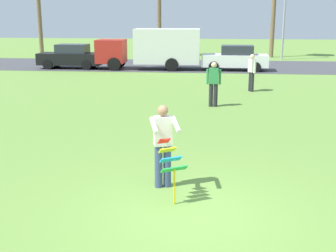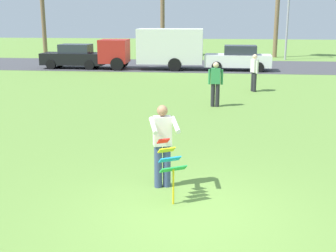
{
  "view_description": "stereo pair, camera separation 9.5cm",
  "coord_description": "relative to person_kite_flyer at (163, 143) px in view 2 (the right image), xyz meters",
  "views": [
    {
      "loc": [
        0.33,
        -7.21,
        3.46
      ],
      "look_at": [
        -0.66,
        2.24,
        1.05
      ],
      "focal_mm": 46.73,
      "sensor_mm": 36.0,
      "label": 1
    },
    {
      "loc": [
        0.43,
        -7.2,
        3.46
      ],
      "look_at": [
        -0.66,
        2.24,
        1.05
      ],
      "focal_mm": 46.73,
      "sensor_mm": 36.0,
      "label": 2
    }
  ],
  "objects": [
    {
      "name": "person_kite_flyer",
      "position": [
        0.0,
        0.0,
        0.0
      ],
      "size": [
        0.68,
        0.75,
        1.73
      ],
      "color": "#384772",
      "rests_on": "ground"
    },
    {
      "name": "parked_car_white",
      "position": [
        2.33,
        20.11,
        -0.18
      ],
      "size": [
        4.25,
        1.93,
        1.6
      ],
      "color": "white",
      "rests_on": "ground"
    },
    {
      "name": "ground_plane",
      "position": [
        0.65,
        -1.22,
        -0.95
      ],
      "size": [
        120.0,
        120.0,
        0.0
      ],
      "primitive_type": "plane",
      "color": "olive"
    },
    {
      "name": "streetlight_pole",
      "position": [
        6.38,
        27.85,
        3.05
      ],
      "size": [
        0.24,
        1.65,
        7.0
      ],
      "color": "#9E9EA3",
      "rests_on": "ground"
    },
    {
      "name": "kite_held",
      "position": [
        0.22,
        -0.67,
        -0.16
      ],
      "size": [
        0.63,
        0.73,
        1.17
      ],
      "color": "red",
      "rests_on": "ground"
    },
    {
      "name": "road_strip",
      "position": [
        0.65,
        22.51,
        -0.95
      ],
      "size": [
        120.0,
        8.0,
        0.01
      ],
      "primitive_type": "cube",
      "color": "#424247",
      "rests_on": "ground"
    },
    {
      "name": "parked_truck_red_cab",
      "position": [
        -2.88,
        20.11,
        0.46
      ],
      "size": [
        6.75,
        2.25,
        2.62
      ],
      "color": "#B2231E",
      "rests_on": "ground"
    },
    {
      "name": "person_walker_far",
      "position": [
        2.74,
        12.12,
        -0.02
      ],
      "size": [
        0.35,
        0.52,
        1.73
      ],
      "color": "#26262B",
      "rests_on": "ground"
    },
    {
      "name": "parked_car_black",
      "position": [
        -8.51,
        20.11,
        -0.18
      ],
      "size": [
        4.22,
        1.87,
        1.6
      ],
      "color": "black",
      "rests_on": "ground"
    },
    {
      "name": "person_walker_near",
      "position": [
        0.99,
        8.41,
        -0.02
      ],
      "size": [
        0.57,
        0.23,
        1.73
      ],
      "color": "#26262B",
      "rests_on": "ground"
    }
  ]
}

